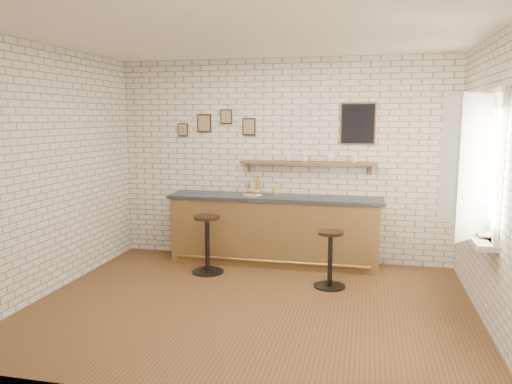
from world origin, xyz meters
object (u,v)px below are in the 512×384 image
bar_stool_right (330,257)px  bar_counter (274,230)px  condiment_bottle_yellow (276,189)px  bar_stool_left (207,242)px  shelf_cup_a (289,158)px  shelf_cup_c (330,158)px  book_upper (478,234)px  sandwich_plate (253,195)px  book_lower (477,235)px  shelf_cup_b (305,158)px  bitters_bottle_brown (249,188)px  shelf_cup_d (354,160)px  bitters_bottle_white (252,188)px  ciabatta_sandwich (253,192)px  bitters_bottle_amber (258,187)px

bar_stool_right → bar_counter: bearing=135.5°
condiment_bottle_yellow → bar_stool_left: size_ratio=0.21×
bar_stool_right → shelf_cup_a: (-0.71, 1.07, 1.16)m
shelf_cup_c → book_upper: (1.67, -1.87, -0.59)m
shelf_cup_c → book_upper: size_ratio=0.53×
sandwich_plate → shelf_cup_a: (0.50, 0.19, 0.53)m
book_lower → book_upper: size_ratio=0.99×
bar_stool_right → book_upper: size_ratio=2.90×
bar_counter → shelf_cup_a: bearing=49.2°
bar_stool_left → shelf_cup_b: 1.86m
bitters_bottle_brown → sandwich_plate: bearing=-60.5°
book_lower → bar_counter: bearing=114.2°
bar_counter → bitters_bottle_brown: size_ratio=17.05×
shelf_cup_c → book_upper: bearing=-122.0°
bitters_bottle_brown → shelf_cup_d: bearing=1.0°
shelf_cup_d → condiment_bottle_yellow: bearing=-169.8°
sandwich_plate → bitters_bottle_white: bitters_bottle_white is taller
shelf_cup_c → shelf_cup_d: 0.35m
bitters_bottle_white → shelf_cup_c: shelf_cup_c is taller
shelf_cup_d → book_lower: shelf_cup_d is taller
condiment_bottle_yellow → book_lower: size_ratio=0.69×
shelf_cup_b → shelf_cup_a: bearing=120.3°
ciabatta_sandwich → bitters_bottle_white: size_ratio=1.08×
bitters_bottle_white → shelf_cup_c: 1.23m
bitters_bottle_amber → shelf_cup_c: size_ratio=1.85×
shelf_cup_a → sandwich_plate: bearing=170.2°
shelf_cup_b → book_upper: 2.81m
ciabatta_sandwich → condiment_bottle_yellow: 0.35m
condiment_bottle_yellow → bitters_bottle_brown: bearing=180.0°
bar_stool_left → shelf_cup_a: shelf_cup_a is taller
ciabatta_sandwich → condiment_bottle_yellow: size_ratio=1.30×
sandwich_plate → bitters_bottle_white: bearing=105.9°
shelf_cup_a → shelf_cup_b: (0.24, 0.00, 0.00)m
sandwich_plate → shelf_cup_d: shelf_cup_d is taller
ciabatta_sandwich → shelf_cup_d: 1.53m
condiment_bottle_yellow → shelf_cup_c: shelf_cup_c is taller
bar_counter → shelf_cup_b: size_ratio=31.02×
bitters_bottle_brown → ciabatta_sandwich: bearing=-57.9°
ciabatta_sandwich → bitters_bottle_brown: bearing=122.1°
bitters_bottle_white → book_upper: 3.36m
book_lower → book_upper: 0.03m
bitters_bottle_amber → book_lower: bearing=-33.8°
ciabatta_sandwich → shelf_cup_b: (0.73, 0.19, 0.49)m
shelf_cup_a → shelf_cup_d: 0.95m
bitters_bottle_amber → condiment_bottle_yellow: (0.28, 0.00, -0.03)m
book_upper → bar_stool_left: bearing=169.6°
bitters_bottle_amber → bitters_bottle_white: bearing=180.0°
bitters_bottle_brown → bar_stool_right: (1.30, -1.04, -0.69)m
ciabatta_sandwich → bar_stool_left: (-0.51, -0.65, -0.63)m
bar_counter → bar_stool_right: 1.24m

